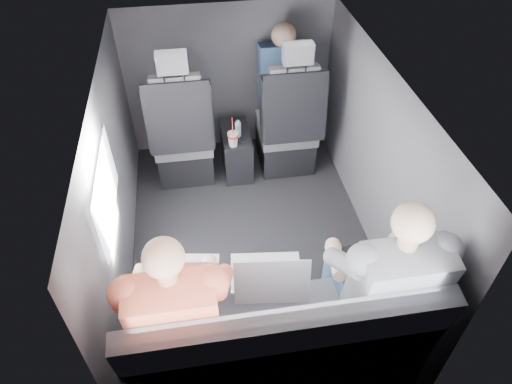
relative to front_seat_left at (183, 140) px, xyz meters
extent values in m
plane|color=black|center=(0.45, -0.84, -0.40)|extent=(2.60, 2.60, 0.00)
plane|color=#B2B2AD|center=(0.45, -0.84, 0.95)|extent=(2.60, 2.60, 0.00)
cube|color=#56565B|center=(-0.45, -0.84, 0.27)|extent=(0.02, 2.60, 1.35)
cube|color=#56565B|center=(1.35, -0.84, 0.27)|extent=(0.02, 2.60, 1.35)
cube|color=#56565B|center=(0.45, 0.46, 0.27)|extent=(1.80, 0.02, 1.35)
cube|color=#56565B|center=(0.45, -2.14, 0.27)|extent=(1.80, 0.02, 1.35)
cube|color=white|center=(-0.43, -1.14, 0.50)|extent=(0.02, 0.75, 0.42)
cube|color=black|center=(0.90, -0.17, 0.40)|extent=(0.35, 0.11, 0.59)
cube|color=black|center=(0.00, 0.08, -0.25)|extent=(0.46, 0.48, 0.30)
cube|color=#58575C|center=(0.00, 0.06, -0.02)|extent=(0.48, 0.46, 0.14)
cube|color=#58575C|center=(0.00, -0.14, 0.35)|extent=(0.38, 0.18, 0.61)
cube|color=black|center=(-0.22, -0.14, 0.32)|extent=(0.08, 0.21, 0.53)
cube|color=black|center=(0.22, -0.14, 0.32)|extent=(0.08, 0.21, 0.53)
cube|color=black|center=(0.00, -0.20, 0.34)|extent=(0.50, 0.11, 0.58)
cube|color=#58575C|center=(0.00, -0.18, 0.79)|extent=(0.22, 0.10, 0.15)
cube|color=black|center=(0.90, 0.08, -0.25)|extent=(0.46, 0.48, 0.30)
cube|color=#58575C|center=(0.90, 0.06, -0.02)|extent=(0.48, 0.46, 0.14)
cube|color=#58575C|center=(0.90, -0.14, 0.35)|extent=(0.38, 0.18, 0.61)
cube|color=black|center=(0.68, -0.14, 0.32)|extent=(0.08, 0.21, 0.53)
cube|color=black|center=(1.12, -0.14, 0.32)|extent=(0.08, 0.21, 0.53)
cube|color=black|center=(0.90, -0.20, 0.34)|extent=(0.50, 0.11, 0.58)
cube|color=#58575C|center=(0.90, -0.18, 0.79)|extent=(0.22, 0.10, 0.15)
cube|color=black|center=(0.45, 0.04, -0.20)|extent=(0.24, 0.48, 0.40)
cylinder|color=black|center=(0.40, -0.08, 0.00)|extent=(0.09, 0.09, 0.01)
cylinder|color=black|center=(0.51, -0.08, 0.00)|extent=(0.09, 0.09, 0.01)
cube|color=#58575C|center=(0.45, -1.86, -0.18)|extent=(1.60, 0.50, 0.45)
cube|color=#58575C|center=(0.45, -2.09, 0.28)|extent=(1.60, 0.17, 0.47)
cylinder|color=red|center=(0.41, -0.15, 0.10)|extent=(0.09, 0.09, 0.02)
cylinder|color=white|center=(0.41, -0.15, 0.12)|extent=(0.09, 0.09, 0.01)
cylinder|color=red|center=(0.41, -0.15, 0.20)|extent=(0.01, 0.01, 0.15)
cylinder|color=#A2C5DB|center=(0.47, -0.02, 0.07)|extent=(0.05, 0.05, 0.13)
cylinder|color=#A2C5DB|center=(0.47, -0.02, 0.14)|extent=(0.03, 0.03, 0.02)
cube|color=silver|center=(-0.02, -1.54, 0.19)|extent=(0.38, 0.30, 0.02)
cube|color=silver|center=(-0.02, -1.56, 0.20)|extent=(0.30, 0.18, 0.00)
cube|color=silver|center=(-0.02, -1.47, 0.20)|extent=(0.11, 0.07, 0.00)
cube|color=silver|center=(-0.02, -1.70, 0.32)|extent=(0.35, 0.13, 0.24)
cube|color=silver|center=(-0.02, -1.69, 0.31)|extent=(0.31, 0.11, 0.20)
cube|color=silver|center=(0.42, -1.62, 0.19)|extent=(0.43, 0.32, 0.02)
cube|color=silver|center=(0.42, -1.63, 0.20)|extent=(0.34, 0.19, 0.00)
cube|color=silver|center=(0.42, -1.54, 0.20)|extent=(0.13, 0.07, 0.00)
cube|color=silver|center=(0.42, -1.79, 0.33)|extent=(0.40, 0.13, 0.26)
cube|color=silver|center=(0.42, -1.78, 0.33)|extent=(0.35, 0.10, 0.22)
cube|color=black|center=(1.00, -1.62, 0.19)|extent=(0.39, 0.30, 0.02)
cube|color=black|center=(1.00, -1.64, 0.20)|extent=(0.31, 0.18, 0.00)
cube|color=black|center=(1.00, -1.55, 0.20)|extent=(0.12, 0.07, 0.00)
cube|color=black|center=(1.00, -1.78, 0.32)|extent=(0.37, 0.12, 0.24)
cube|color=silver|center=(1.00, -1.78, 0.32)|extent=(0.33, 0.10, 0.21)
cube|color=#323337|center=(-0.19, -1.74, 0.12)|extent=(0.15, 0.45, 0.13)
cube|color=#323337|center=(0.04, -1.74, 0.12)|extent=(0.15, 0.45, 0.13)
cube|color=#323337|center=(-0.19, -1.50, -0.18)|extent=(0.13, 0.13, 0.45)
cube|color=#323337|center=(0.04, -1.50, -0.18)|extent=(0.13, 0.13, 0.45)
cube|color=#BC583E|center=(-0.07, -1.94, 0.37)|extent=(0.41, 0.28, 0.56)
sphere|color=tan|center=(-0.07, -1.91, 0.77)|extent=(0.18, 0.18, 0.18)
cylinder|color=tan|center=(-0.28, -1.66, 0.27)|extent=(0.12, 0.28, 0.12)
cylinder|color=tan|center=(0.13, -1.66, 0.27)|extent=(0.12, 0.28, 0.12)
cube|color=navy|center=(0.91, -1.74, 0.12)|extent=(0.16, 0.47, 0.14)
cube|color=navy|center=(1.14, -1.74, 0.12)|extent=(0.16, 0.47, 0.14)
cube|color=navy|center=(0.91, -1.49, -0.18)|extent=(0.14, 0.14, 0.45)
cube|color=navy|center=(1.14, -1.49, -0.18)|extent=(0.14, 0.14, 0.45)
cube|color=slate|center=(1.03, -1.94, 0.38)|extent=(0.43, 0.29, 0.58)
sphere|color=#D4B091|center=(1.03, -1.91, 0.80)|extent=(0.19, 0.19, 0.19)
cylinder|color=#D4B091|center=(0.81, -1.66, 0.29)|extent=(0.12, 0.30, 0.13)
cylinder|color=#D4B091|center=(1.24, -1.66, 0.29)|extent=(0.12, 0.30, 0.13)
cube|color=navy|center=(0.89, 0.24, 0.38)|extent=(0.40, 0.26, 0.58)
sphere|color=tan|center=(0.89, 0.26, 0.73)|extent=(0.20, 0.20, 0.20)
cube|color=navy|center=(0.89, 0.30, 0.09)|extent=(0.34, 0.40, 0.12)
camera|label=1|loc=(0.12, -3.18, 2.27)|focal=32.00mm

